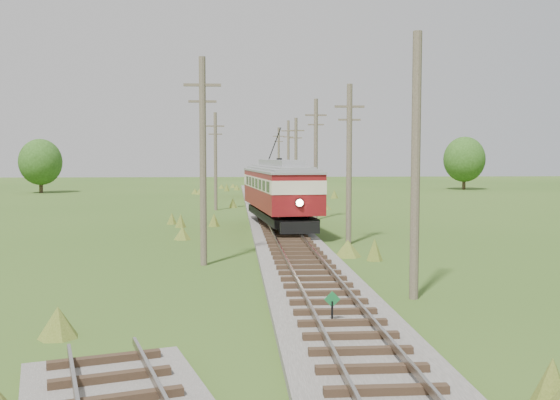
{
  "coord_description": "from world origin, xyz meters",
  "views": [
    {
      "loc": [
        -2.85,
        -15.12,
        4.74
      ],
      "look_at": [
        0.0,
        23.77,
        2.02
      ],
      "focal_mm": 40.0,
      "sensor_mm": 36.0,
      "label": 1
    }
  ],
  "objects": [
    {
      "name": "gravel_pile",
      "position": [
        3.84,
        46.51,
        0.51
      ],
      "size": [
        3.01,
        3.2,
        1.1
      ],
      "color": "gray",
      "rests_on": "ground"
    },
    {
      "name": "gondola",
      "position": [
        0.0,
        58.51,
        2.09
      ],
      "size": [
        3.55,
        8.74,
        2.83
      ],
      "rotation": [
        0.0,
        0.0,
        -0.09
      ],
      "color": "black",
      "rests_on": "ground"
    },
    {
      "name": "switch_marker",
      "position": [
        -0.2,
        1.5,
        0.63
      ],
      "size": [
        0.45,
        0.06,
        1.08
      ],
      "color": "black",
      "rests_on": "ground"
    },
    {
      "name": "utility_pole_r_6",
      "position": [
        3.2,
        70.0,
        4.47
      ],
      "size": [
        1.6,
        0.3,
        8.7
      ],
      "color": "brown",
      "rests_on": "ground"
    },
    {
      "name": "ground",
      "position": [
        0.0,
        0.0,
        0.0
      ],
      "size": [
        260.0,
        260.0,
        0.0
      ],
      "primitive_type": "plane",
      "color": "#305519",
      "rests_on": "ground"
    },
    {
      "name": "utility_pole_l_a",
      "position": [
        -4.2,
        12.0,
        4.63
      ],
      "size": [
        1.6,
        0.3,
        9.0
      ],
      "color": "brown",
      "rests_on": "ground"
    },
    {
      "name": "tree_mid_b",
      "position": [
        30.0,
        72.0,
        4.33
      ],
      "size": [
        5.88,
        5.88,
        7.57
      ],
      "color": "#38281C",
      "rests_on": "ground"
    },
    {
      "name": "utility_pole_r_2",
      "position": [
        3.3,
        18.0,
        4.42
      ],
      "size": [
        1.6,
        0.3,
        8.6
      ],
      "color": "brown",
      "rests_on": "ground"
    },
    {
      "name": "utility_pole_r_5",
      "position": [
        3.4,
        57.0,
        4.58
      ],
      "size": [
        1.6,
        0.3,
        8.9
      ],
      "color": "brown",
      "rests_on": "ground"
    },
    {
      "name": "streetcar",
      "position": [
        0.0,
        24.4,
        2.76
      ],
      "size": [
        4.29,
        13.24,
        6.0
      ],
      "rotation": [
        0.0,
        0.0,
        0.1
      ],
      "color": "black",
      "rests_on": "ground"
    },
    {
      "name": "railbed_main",
      "position": [
        0.0,
        34.0,
        0.19
      ],
      "size": [
        3.6,
        96.0,
        0.57
      ],
      "color": "#605B54",
      "rests_on": "ground"
    },
    {
      "name": "utility_pole_r_4",
      "position": [
        3.0,
        44.0,
        4.32
      ],
      "size": [
        1.6,
        0.3,
        8.4
      ],
      "color": "brown",
      "rests_on": "ground"
    },
    {
      "name": "utility_pole_r_1",
      "position": [
        3.1,
        5.0,
        4.4
      ],
      "size": [
        0.3,
        0.3,
        8.8
      ],
      "color": "brown",
      "rests_on": "ground"
    },
    {
      "name": "utility_pole_r_3",
      "position": [
        3.2,
        31.0,
        4.63
      ],
      "size": [
        1.6,
        0.3,
        9.0
      ],
      "color": "brown",
      "rests_on": "ground"
    },
    {
      "name": "utility_pole_l_b",
      "position": [
        -4.5,
        40.0,
        4.42
      ],
      "size": [
        1.6,
        0.3,
        8.6
      ],
      "color": "brown",
      "rests_on": "ground"
    },
    {
      "name": "tree_mid_a",
      "position": [
        -28.0,
        68.0,
        4.02
      ],
      "size": [
        5.46,
        5.46,
        7.03
      ],
      "color": "#38281C",
      "rests_on": "ground"
    }
  ]
}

